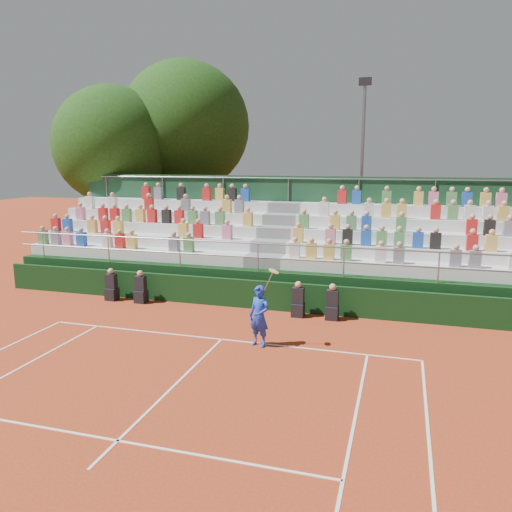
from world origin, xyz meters
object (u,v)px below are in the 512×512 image
(tree_east, at_px, (185,127))
(floodlight_mast, at_px, (362,158))
(tennis_player, at_px, (259,316))
(tree_west, at_px, (113,145))

(tree_east, xyz_separation_m, floodlight_mast, (9.94, -0.99, -1.73))
(tennis_player, height_order, floodlight_mast, floodlight_mast)
(tree_east, distance_m, floodlight_mast, 10.14)
(tennis_player, relative_size, tree_west, 0.25)
(tennis_player, bearing_deg, tree_east, 121.02)
(tree_west, height_order, floodlight_mast, floodlight_mast)
(tree_east, bearing_deg, tennis_player, -58.98)
(tree_west, relative_size, tree_east, 0.85)
(tennis_player, height_order, tree_east, tree_east)
(floodlight_mast, bearing_deg, tree_east, 174.31)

